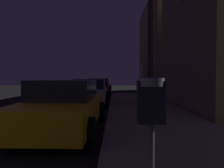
{
  "coord_description": "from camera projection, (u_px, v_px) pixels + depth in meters",
  "views": [
    {
      "loc": [
        4.26,
        -0.61,
        1.49
      ],
      "look_at": [
        4.22,
        2.75,
        1.39
      ],
      "focal_mm": 33.06,
      "sensor_mm": 36.0,
      "label": 1
    }
  ],
  "objects": [
    {
      "name": "building_far",
      "position": [
        178.0,
        49.0,
        20.08
      ],
      "size": [
        6.2,
        10.91,
        8.59
      ],
      "color": "#8C7259",
      "rests_on": "ground"
    },
    {
      "name": "car_black",
      "position": [
        103.0,
        84.0,
        24.64
      ],
      "size": [
        2.06,
        4.17,
        1.43
      ],
      "color": "black",
      "rests_on": "ground"
    },
    {
      "name": "car_yellow_cab",
      "position": [
        64.0,
        106.0,
        5.76
      ],
      "size": [
        2.08,
        4.36,
        1.43
      ],
      "color": "gold",
      "rests_on": "ground"
    },
    {
      "name": "car_red",
      "position": [
        99.0,
        87.0,
        18.02
      ],
      "size": [
        2.09,
        4.12,
        1.43
      ],
      "color": "maroon",
      "rests_on": "ground"
    },
    {
      "name": "car_silver",
      "position": [
        90.0,
        91.0,
        11.82
      ],
      "size": [
        2.15,
        4.2,
        1.43
      ],
      "color": "#B7B7BF",
      "rests_on": "ground"
    },
    {
      "name": "parking_meter",
      "position": [
        150.0,
        123.0,
        1.46
      ],
      "size": [
        0.19,
        0.19,
        1.34
      ],
      "color": "#59595B",
      "rests_on": "sidewalk"
    },
    {
      "name": "street_lamp",
      "position": [
        151.0,
        18.0,
        6.73
      ],
      "size": [
        0.44,
        0.44,
        4.9
      ],
      "color": "black",
      "rests_on": "sidewalk"
    }
  ]
}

